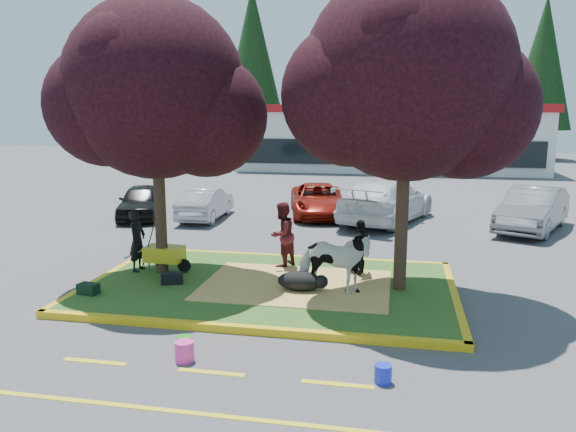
% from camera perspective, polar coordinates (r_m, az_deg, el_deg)
% --- Properties ---
extents(ground, '(90.00, 90.00, 0.00)m').
position_cam_1_polar(ground, '(13.00, -1.80, -7.51)').
color(ground, '#424244').
rests_on(ground, ground).
extents(median_island, '(8.00, 5.00, 0.15)m').
position_cam_1_polar(median_island, '(12.98, -1.80, -7.19)').
color(median_island, '#2A5319').
rests_on(median_island, ground).
extents(curb_near, '(8.30, 0.16, 0.15)m').
position_cam_1_polar(curb_near, '(10.63, -4.97, -11.38)').
color(curb_near, gold).
rests_on(curb_near, ground).
extents(curb_far, '(8.30, 0.16, 0.15)m').
position_cam_1_polar(curb_far, '(15.40, 0.35, -4.29)').
color(curb_far, gold).
rests_on(curb_far, ground).
extents(curb_left, '(0.16, 5.30, 0.15)m').
position_cam_1_polar(curb_left, '(14.41, -17.91, -5.88)').
color(curb_left, gold).
rests_on(curb_left, ground).
extents(curb_right, '(0.16, 5.30, 0.15)m').
position_cam_1_polar(curb_right, '(12.74, 16.57, -7.99)').
color(curb_right, gold).
rests_on(curb_right, ground).
extents(straw_bedding, '(4.20, 3.00, 0.01)m').
position_cam_1_polar(straw_bedding, '(12.84, 0.83, -7.01)').
color(straw_bedding, '#E9B95F').
rests_on(straw_bedding, median_island).
extents(tree_purple_left, '(5.06, 4.20, 6.51)m').
position_cam_1_polar(tree_purple_left, '(13.60, -13.28, 11.69)').
color(tree_purple_left, black).
rests_on(tree_purple_left, median_island).
extents(tree_purple_right, '(5.30, 4.40, 6.82)m').
position_cam_1_polar(tree_purple_right, '(12.22, 12.09, 12.81)').
color(tree_purple_right, black).
rests_on(tree_purple_right, median_island).
extents(fire_lane_stripe_a, '(1.10, 0.12, 0.01)m').
position_cam_1_polar(fire_lane_stripe_a, '(10.04, -19.03, -13.80)').
color(fire_lane_stripe_a, yellow).
rests_on(fire_lane_stripe_a, ground).
extents(fire_lane_stripe_b, '(1.10, 0.12, 0.01)m').
position_cam_1_polar(fire_lane_stripe_b, '(9.25, -7.84, -15.46)').
color(fire_lane_stripe_b, yellow).
rests_on(fire_lane_stripe_b, ground).
extents(fire_lane_stripe_c, '(1.10, 0.12, 0.01)m').
position_cam_1_polar(fire_lane_stripe_c, '(8.86, 5.05, -16.65)').
color(fire_lane_stripe_c, yellow).
rests_on(fire_lane_stripe_c, ground).
extents(fire_lane_long, '(6.00, 0.10, 0.01)m').
position_cam_1_polar(fire_lane_long, '(8.26, -10.68, -18.97)').
color(fire_lane_long, yellow).
rests_on(fire_lane_long, ground).
extents(retail_building, '(20.40, 8.40, 4.40)m').
position_cam_1_polar(retail_building, '(40.06, 10.10, 8.00)').
color(retail_building, silver).
rests_on(retail_building, ground).
extents(treeline, '(46.58, 7.80, 14.63)m').
position_cam_1_polar(treeline, '(49.79, 9.64, 14.83)').
color(treeline, black).
rests_on(treeline, ground).
extents(cow, '(1.75, 0.97, 1.40)m').
position_cam_1_polar(cow, '(12.13, 4.65, -4.68)').
color(cow, white).
rests_on(cow, median_island).
extents(calf, '(1.13, 0.89, 0.43)m').
position_cam_1_polar(calf, '(12.42, 1.23, -6.62)').
color(calf, black).
rests_on(calf, median_island).
extents(handler, '(0.38, 0.56, 1.52)m').
position_cam_1_polar(handler, '(14.28, -15.06, -2.43)').
color(handler, black).
rests_on(handler, median_island).
extents(visitor_a, '(0.90, 0.99, 1.65)m').
position_cam_1_polar(visitor_a, '(14.15, -0.62, -1.89)').
color(visitor_a, '#4C151C').
rests_on(visitor_a, median_island).
extents(visitor_b, '(0.49, 0.84, 1.35)m').
position_cam_1_polar(visitor_b, '(13.57, 7.38, -3.18)').
color(visitor_b, black).
rests_on(visitor_b, median_island).
extents(wheelbarrow, '(1.66, 0.60, 0.62)m').
position_cam_1_polar(wheelbarrow, '(14.14, -12.41, -3.81)').
color(wheelbarrow, black).
rests_on(wheelbarrow, median_island).
extents(gear_bag_dark, '(0.54, 0.39, 0.25)m').
position_cam_1_polar(gear_bag_dark, '(13.20, -11.69, -6.21)').
color(gear_bag_dark, black).
rests_on(gear_bag_dark, median_island).
extents(gear_bag_green, '(0.47, 0.34, 0.23)m').
position_cam_1_polar(gear_bag_green, '(12.96, -19.63, -6.98)').
color(gear_bag_green, black).
rests_on(gear_bag_green, median_island).
extents(bucket_green, '(0.33, 0.33, 0.29)m').
position_cam_1_polar(bucket_green, '(9.94, -10.47, -12.73)').
color(bucket_green, '#189C18').
rests_on(bucket_green, ground).
extents(bucket_pink, '(0.41, 0.41, 0.34)m').
position_cam_1_polar(bucket_pink, '(9.62, -10.48, -13.37)').
color(bucket_pink, '#FF38A6').
rests_on(bucket_pink, ground).
extents(bucket_blue, '(0.34, 0.34, 0.29)m').
position_cam_1_polar(bucket_blue, '(8.93, 9.64, -15.52)').
color(bucket_blue, '#1B28D9').
rests_on(bucket_blue, ground).
extents(car_black, '(2.48, 3.99, 1.27)m').
position_cam_1_polar(car_black, '(22.06, -14.65, 1.44)').
color(car_black, black).
rests_on(car_black, ground).
extents(car_silver, '(1.38, 3.65, 1.19)m').
position_cam_1_polar(car_silver, '(21.35, -8.38, 1.27)').
color(car_silver, '#9EA1A6').
rests_on(car_silver, ground).
extents(car_red, '(2.94, 4.77, 1.23)m').
position_cam_1_polar(car_red, '(21.81, 3.10, 1.63)').
color(car_red, maroon).
rests_on(car_red, ground).
extents(car_white, '(3.90, 5.88, 1.58)m').
position_cam_1_polar(car_white, '(20.89, 9.92, 1.56)').
color(car_white, silver).
rests_on(car_white, ground).
extents(car_grey, '(3.26, 4.72, 1.48)m').
position_cam_1_polar(car_grey, '(20.78, 23.60, 0.62)').
color(car_grey, slate).
rests_on(car_grey, ground).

